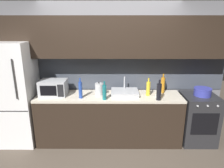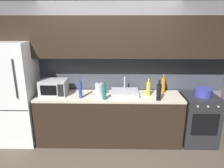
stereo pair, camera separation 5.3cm
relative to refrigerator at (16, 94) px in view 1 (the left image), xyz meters
The scene contains 14 objects.
back_wall 1.80m from the refrigerator, 10.16° to the left, with size 4.31×0.44×2.50m.
counter_run 1.73m from the refrigerator, ahead, with size 2.57×0.60×0.90m.
refrigerator is the anchor object (origin of this frame).
oven_range 3.32m from the refrigerator, ahead, with size 0.60×0.62×0.90m.
microwave 0.69m from the refrigerator, ahead, with size 0.46×0.35×0.27m.
sink_basin 1.94m from the refrigerator, ahead, with size 0.48×0.38×0.30m.
kettle 1.49m from the refrigerator, ahead, with size 0.18×0.14×0.24m.
wine_bottle_dark 2.51m from the refrigerator, ahead, with size 0.08×0.08×0.35m.
wine_bottle_blue 1.20m from the refrigerator, ahead, with size 0.06×0.06×0.35m.
wine_bottle_teal 1.61m from the refrigerator, ahead, with size 0.07×0.07×0.32m.
wine_bottle_amber 2.65m from the refrigerator, ahead, with size 0.07×0.07×0.35m.
wine_bottle_yellow 2.35m from the refrigerator, ahead, with size 0.07×0.07×0.32m.
mug_white 2.51m from the refrigerator, ahead, with size 0.08×0.08×0.09m, color silver.
cooking_pot 3.31m from the refrigerator, ahead, with size 0.30×0.30×0.14m.
Camera 1 is at (0.07, -2.53, 2.15)m, focal length 32.95 mm.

